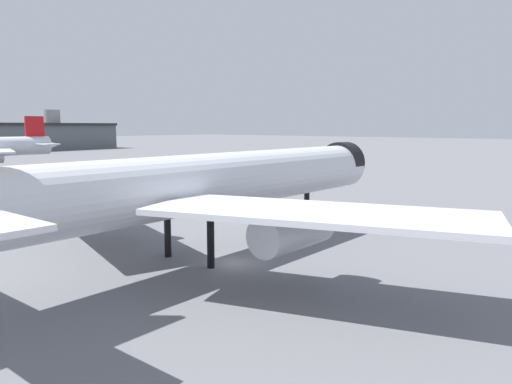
# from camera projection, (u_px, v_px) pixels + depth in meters

# --- Properties ---
(ground) EXTENTS (900.00, 900.00, 0.00)m
(ground) POSITION_uv_depth(u_px,v_px,m) (233.00, 263.00, 41.43)
(ground) COLOR slate
(airliner_near_gate) EXTENTS (55.67, 51.02, 14.90)m
(airliner_near_gate) POSITION_uv_depth(u_px,v_px,m) (205.00, 184.00, 42.60)
(airliner_near_gate) COLOR silver
(airliner_near_gate) RESTS_ON ground
(service_truck_front) EXTENTS (5.96, 4.29, 3.00)m
(service_truck_front) POSITION_uv_depth(u_px,v_px,m) (62.00, 198.00, 67.84)
(service_truck_front) COLOR black
(service_truck_front) RESTS_ON ground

